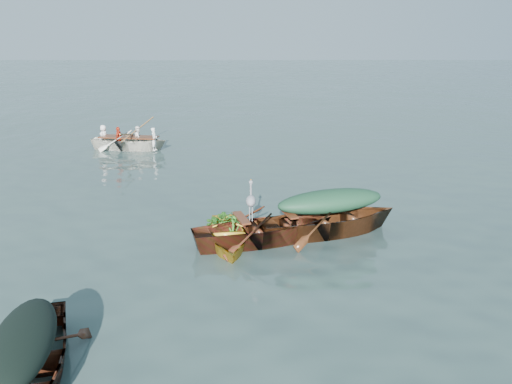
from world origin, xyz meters
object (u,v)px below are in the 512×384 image
yellow_dinghy (227,245)px  rowed_boat (130,150)px  open_wooden_boat (265,243)px  heron (251,207)px  green_tarp_boat (329,234)px

yellow_dinghy → rowed_boat: size_ratio=0.69×
open_wooden_boat → heron: size_ratio=4.93×
green_tarp_boat → yellow_dinghy: bearing=86.1°
yellow_dinghy → green_tarp_boat: bearing=5.7°
green_tarp_boat → rowed_boat: bearing=19.8°
rowed_boat → open_wooden_boat: bearing=-142.6°
green_tarp_boat → open_wooden_boat: bearing=90.0°
yellow_dinghy → open_wooden_boat: (0.85, 0.10, 0.00)m
green_tarp_boat → rowed_boat: size_ratio=1.12×
open_wooden_boat → heron: bearing=67.8°
open_wooden_boat → yellow_dinghy: bearing=79.4°
open_wooden_boat → heron: 0.90m
open_wooden_boat → rowed_boat: bearing=12.1°
yellow_dinghy → rowed_boat: rowed_boat is taller
open_wooden_boat → green_tarp_boat: bearing=-89.5°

